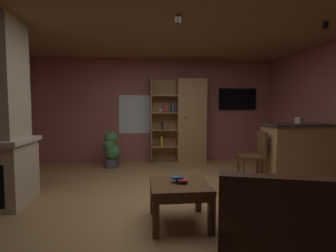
% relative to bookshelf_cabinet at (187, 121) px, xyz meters
% --- Properties ---
extents(floor, '(5.89, 5.61, 0.02)m').
position_rel_bookshelf_cabinet_xyz_m(floor, '(-0.71, -2.56, -1.01)').
color(floor, '#A37A4C').
rests_on(floor, ground).
extents(wall_back, '(6.01, 0.06, 2.53)m').
position_rel_bookshelf_cabinet_xyz_m(wall_back, '(-0.71, 0.27, 0.26)').
color(wall_back, '#9E5B56').
rests_on(wall_back, ground).
extents(ceiling, '(5.89, 5.61, 0.02)m').
position_rel_bookshelf_cabinet_xyz_m(ceiling, '(-0.71, -2.56, 1.54)').
color(ceiling, '#8E6B47').
extents(window_pane_back, '(0.79, 0.01, 0.93)m').
position_rel_bookshelf_cabinet_xyz_m(window_pane_back, '(-1.26, 0.24, 0.17)').
color(window_pane_back, white).
extents(bookshelf_cabinet, '(1.32, 0.41, 2.02)m').
position_rel_bookshelf_cabinet_xyz_m(bookshelf_cabinet, '(0.00, 0.00, 0.00)').
color(bookshelf_cabinet, '#A87F51').
rests_on(bookshelf_cabinet, ground).
extents(kitchen_bar_counter, '(1.40, 0.64, 1.05)m').
position_rel_bookshelf_cabinet_xyz_m(kitchen_bar_counter, '(1.79, -1.81, -0.48)').
color(kitchen_bar_counter, '#A87F51').
rests_on(kitchen_bar_counter, ground).
extents(tissue_box, '(0.15, 0.15, 0.11)m').
position_rel_bookshelf_cabinet_xyz_m(tissue_box, '(1.77, -1.72, 0.10)').
color(tissue_box, '#BFB299').
rests_on(tissue_box, kitchen_bar_counter).
extents(leather_couch, '(1.70, 1.31, 0.84)m').
position_rel_bookshelf_cabinet_xyz_m(leather_couch, '(0.28, -4.14, -0.70)').
color(leather_couch, '#4C2D1E').
rests_on(leather_couch, ground).
extents(coffee_table, '(0.66, 0.68, 0.47)m').
position_rel_bookshelf_cabinet_xyz_m(coffee_table, '(-0.69, -3.23, -0.62)').
color(coffee_table, brown).
rests_on(coffee_table, ground).
extents(table_book_0, '(0.12, 0.10, 0.02)m').
position_rel_bookshelf_cabinet_xyz_m(table_book_0, '(-0.67, -3.22, -0.52)').
color(table_book_0, black).
rests_on(table_book_0, coffee_table).
extents(table_book_1, '(0.12, 0.10, 0.02)m').
position_rel_bookshelf_cabinet_xyz_m(table_book_1, '(-0.66, -3.27, -0.49)').
color(table_book_1, '#B22D2D').
rests_on(table_book_1, coffee_table).
extents(table_book_2, '(0.14, 0.11, 0.02)m').
position_rel_bookshelf_cabinet_xyz_m(table_book_2, '(-0.72, -3.21, -0.47)').
color(table_book_2, '#2D4C8C').
rests_on(table_book_2, coffee_table).
extents(dining_chair, '(0.47, 0.47, 0.92)m').
position_rel_bookshelf_cabinet_xyz_m(dining_chair, '(0.92, -1.75, -0.47)').
color(dining_chair, brown).
rests_on(dining_chair, ground).
extents(potted_floor_plant, '(0.38, 0.36, 0.80)m').
position_rel_bookshelf_cabinet_xyz_m(potted_floor_plant, '(-1.79, -0.34, -0.61)').
color(potted_floor_plant, '#4C4C51').
rests_on(potted_floor_plant, ground).
extents(wall_mounted_tv, '(0.97, 0.06, 0.54)m').
position_rel_bookshelf_cabinet_xyz_m(wall_mounted_tv, '(1.33, 0.21, 0.55)').
color(wall_mounted_tv, black).
extents(track_light_spot_0, '(0.07, 0.07, 0.09)m').
position_rel_bookshelf_cabinet_xyz_m(track_light_spot_0, '(-2.80, -2.67, 1.46)').
color(track_light_spot_0, black).
extents(track_light_spot_1, '(0.07, 0.07, 0.09)m').
position_rel_bookshelf_cabinet_xyz_m(track_light_spot_1, '(-0.63, -2.72, 1.46)').
color(track_light_spot_1, black).
extents(track_light_spot_2, '(0.07, 0.07, 0.09)m').
position_rel_bookshelf_cabinet_xyz_m(track_light_spot_2, '(1.42, -2.72, 1.46)').
color(track_light_spot_2, black).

